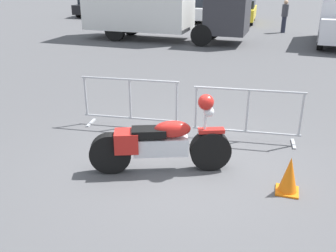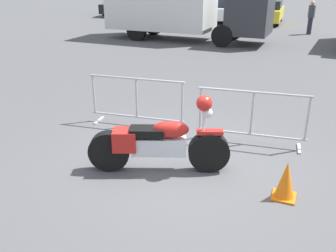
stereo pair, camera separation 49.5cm
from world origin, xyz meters
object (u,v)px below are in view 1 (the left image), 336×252
(motorcycle, at_px, (161,143))
(parked_car_maroon, at_px, (127,7))
(parked_car_black, at_px, (94,6))
(traffic_cone, at_px, (289,175))
(parked_car_silver, at_px, (162,8))
(parked_car_yellow, at_px, (242,11))
(crowd_barrier_near, at_px, (130,102))
(pedestrian, at_px, (285,15))
(box_truck, at_px, (156,5))
(crowd_barrier_far, at_px, (247,115))
(parked_car_white, at_px, (200,9))

(motorcycle, height_order, parked_car_maroon, parked_car_maroon)
(parked_car_black, xyz_separation_m, traffic_cone, (14.13, -20.71, -0.40))
(parked_car_silver, distance_m, parked_car_yellow, 5.45)
(crowd_barrier_near, xyz_separation_m, pedestrian, (2.74, 14.74, 0.37))
(crowd_barrier_near, distance_m, parked_car_yellow, 18.40)
(box_truck, relative_size, traffic_cone, 13.10)
(parked_car_black, distance_m, parked_car_yellow, 10.90)
(parked_car_black, relative_size, parked_car_silver, 0.97)
(pedestrian, bearing_deg, crowd_barrier_far, 59.27)
(crowd_barrier_far, distance_m, parked_car_white, 19.08)
(crowd_barrier_near, bearing_deg, parked_car_maroon, 113.43)
(crowd_barrier_near, height_order, crowd_barrier_far, same)
(crowd_barrier_near, bearing_deg, pedestrian, 79.45)
(parked_car_white, relative_size, parked_car_yellow, 1.02)
(parked_car_white, bearing_deg, pedestrian, -126.48)
(traffic_cone, bearing_deg, parked_car_black, 124.31)
(motorcycle, height_order, crowd_barrier_far, motorcycle)
(parked_car_silver, distance_m, traffic_cone, 22.05)
(parked_car_maroon, bearing_deg, parked_car_black, 82.19)
(parked_car_silver, bearing_deg, parked_car_maroon, 82.92)
(crowd_barrier_far, distance_m, parked_car_silver, 20.17)
(crowd_barrier_far, xyz_separation_m, box_truck, (-5.51, 10.56, 1.08))
(crowd_barrier_far, height_order, parked_car_yellow, parked_car_yellow)
(box_truck, bearing_deg, parked_car_silver, 107.16)
(motorcycle, relative_size, box_truck, 0.29)
(parked_car_silver, distance_m, parked_car_white, 2.73)
(parked_car_black, xyz_separation_m, parked_car_yellow, (10.89, -0.63, 0.04))
(box_truck, height_order, traffic_cone, box_truck)
(crowd_barrier_far, bearing_deg, traffic_cone, -63.74)
(pedestrian, relative_size, traffic_cone, 2.86)
(crowd_barrier_near, height_order, parked_car_silver, parked_car_silver)
(crowd_barrier_far, bearing_deg, crowd_barrier_near, 180.00)
(crowd_barrier_far, relative_size, parked_car_white, 0.48)
(motorcycle, distance_m, parked_car_black, 23.92)
(parked_car_maroon, distance_m, pedestrian, 11.61)
(pedestrian, height_order, traffic_cone, pedestrian)
(pedestrian, bearing_deg, parked_car_white, -63.28)
(crowd_barrier_near, relative_size, parked_car_yellow, 0.49)
(parked_car_silver, bearing_deg, crowd_barrier_far, -159.82)
(box_truck, relative_size, pedestrian, 4.57)
(parked_car_black, bearing_deg, crowd_barrier_near, -153.02)
(parked_car_yellow, height_order, traffic_cone, parked_car_yellow)
(motorcycle, height_order, parked_car_silver, parked_car_silver)
(parked_car_yellow, bearing_deg, parked_car_white, 87.71)
(motorcycle, height_order, pedestrian, pedestrian)
(traffic_cone, bearing_deg, pedestrian, 91.84)
(parked_car_white, height_order, pedestrian, pedestrian)
(pedestrian, bearing_deg, box_truck, 6.18)
(pedestrian, xyz_separation_m, traffic_cone, (0.53, -16.43, -0.63))
(parked_car_black, relative_size, traffic_cone, 6.87)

